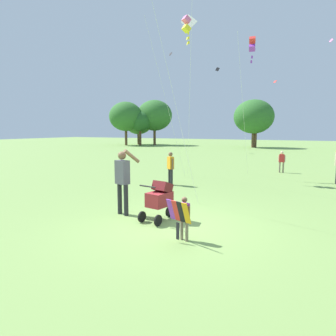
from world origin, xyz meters
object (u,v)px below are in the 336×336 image
object	(u,v)px
child_with_butterfly_kite	(183,214)
kite_green_novelty	(186,25)
person_kid_running	(171,166)
person_sitting_far	(282,160)
kite_blue_high	(252,45)
kite_orange_delta	(189,30)
person_adult_flyer	(123,177)
stroller	(160,197)

from	to	relation	value
child_with_butterfly_kite	kite_green_novelty	bearing A→B (deg)	112.97
person_kid_running	person_sitting_far	bearing A→B (deg)	57.53
kite_blue_high	person_sitting_far	distance (m)	6.10
child_with_butterfly_kite	person_sitting_far	bearing A→B (deg)	86.52
kite_orange_delta	person_adult_flyer	bearing A→B (deg)	-80.47
kite_green_novelty	kite_orange_delta	bearing A→B (deg)	103.82
person_sitting_far	stroller	bearing A→B (deg)	-99.83
stroller	kite_blue_high	distance (m)	10.91
child_with_butterfly_kite	person_kid_running	world-z (taller)	person_kid_running
child_with_butterfly_kite	person_adult_flyer	bearing A→B (deg)	154.36
kite_blue_high	stroller	bearing A→B (deg)	-91.88
person_kid_running	kite_blue_high	bearing A→B (deg)	64.24
stroller	person_kid_running	size ratio (longest dim) A/B	0.81
child_with_butterfly_kite	person_sitting_far	size ratio (longest dim) A/B	0.81
child_with_butterfly_kite	person_kid_running	bearing A→B (deg)	118.34
kite_orange_delta	person_sitting_far	bearing A→B (deg)	33.53
stroller	person_sitting_far	world-z (taller)	person_sitting_far
person_adult_flyer	kite_orange_delta	xyz separation A→B (m)	(-1.28, 7.63, 6.06)
person_kid_running	kite_green_novelty	bearing A→B (deg)	97.58
person_adult_flyer	person_kid_running	size ratio (longest dim) A/B	1.31
child_with_butterfly_kite	stroller	distance (m)	1.54
person_sitting_far	person_kid_running	world-z (taller)	person_kid_running
kite_green_novelty	person_kid_running	size ratio (longest dim) A/B	5.42
person_sitting_far	kite_orange_delta	bearing A→B (deg)	-146.47
person_adult_flyer	kite_blue_high	world-z (taller)	kite_blue_high
kite_green_novelty	kite_blue_high	bearing A→B (deg)	43.32
kite_orange_delta	kite_green_novelty	bearing A→B (deg)	-76.18
person_adult_flyer	person_sitting_far	distance (m)	10.86
kite_green_novelty	person_sitting_far	bearing A→B (deg)	42.03
kite_green_novelty	person_sitting_far	xyz separation A→B (m)	(4.04, 3.64, -6.38)
stroller	kite_green_novelty	world-z (taller)	kite_green_novelty
stroller	kite_orange_delta	size ratio (longest dim) A/B	0.14
kite_green_novelty	stroller	bearing A→B (deg)	-71.90
person_adult_flyer	person_sitting_far	world-z (taller)	person_adult_flyer
person_sitting_far	person_kid_running	size ratio (longest dim) A/B	0.84
child_with_butterfly_kite	person_sitting_far	xyz separation A→B (m)	(0.70, 11.53, 0.11)
child_with_butterfly_kite	stroller	bearing A→B (deg)	136.23
child_with_butterfly_kite	person_sitting_far	distance (m)	11.55
stroller	kite_orange_delta	xyz separation A→B (m)	(-2.43, 7.65, 6.50)
child_with_butterfly_kite	kite_green_novelty	world-z (taller)	kite_green_novelty
person_adult_flyer	stroller	bearing A→B (deg)	-1.07
stroller	kite_orange_delta	world-z (taller)	kite_orange_delta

